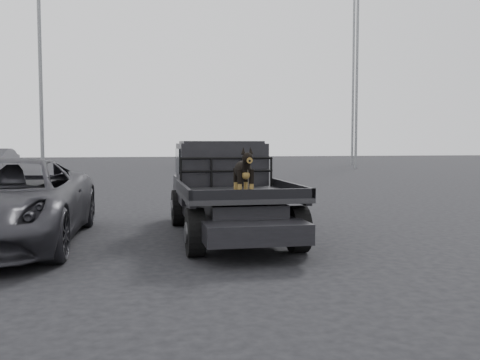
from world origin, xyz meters
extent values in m
plane|color=black|center=(0.00, 0.00, 0.00)|extent=(120.00, 120.00, 0.00)
imported|color=#302F35|center=(-3.16, 1.62, 0.75)|extent=(2.69, 5.49, 1.50)
imported|color=#45444A|center=(3.57, 28.82, 0.72)|extent=(3.09, 5.29, 1.44)
cylinder|color=slate|center=(-5.34, 19.25, 6.91)|extent=(0.18, 0.18, 13.82)
cylinder|color=slate|center=(13.84, 26.13, 5.88)|extent=(0.18, 0.18, 11.77)
cylinder|color=slate|center=(15.83, 31.40, 6.55)|extent=(0.18, 0.18, 13.10)
camera|label=1|loc=(-0.99, -8.04, 1.77)|focal=40.00mm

